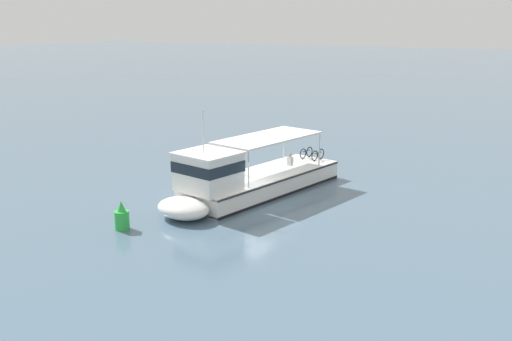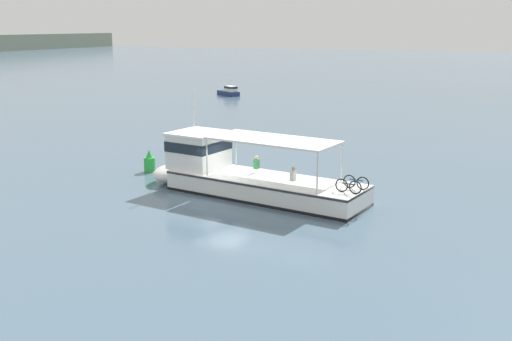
% 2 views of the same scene
% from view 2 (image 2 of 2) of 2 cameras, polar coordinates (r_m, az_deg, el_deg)
% --- Properties ---
extents(ground_plane, '(400.00, 400.00, 0.00)m').
position_cam_2_polar(ground_plane, '(32.52, -3.29, -2.32)').
color(ground_plane, slate).
extents(ferry_main, '(5.28, 13.05, 5.32)m').
position_cam_2_polar(ferry_main, '(32.58, -1.50, -0.43)').
color(ferry_main, white).
rests_on(ferry_main, ground).
extents(motorboat_off_stern, '(3.06, 3.73, 1.26)m').
position_cam_2_polar(motorboat_off_stern, '(79.18, -2.54, 7.46)').
color(motorboat_off_stern, navy).
rests_on(motorboat_off_stern, ground).
extents(channel_buoy, '(0.70, 0.70, 1.40)m').
position_cam_2_polar(channel_buoy, '(38.08, -9.99, 0.72)').
color(channel_buoy, green).
rests_on(channel_buoy, ground).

